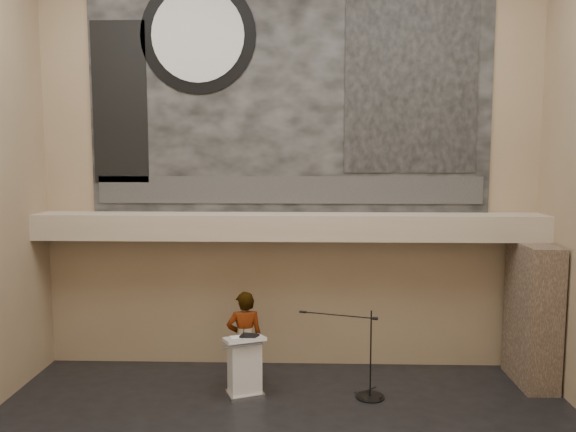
{
  "coord_description": "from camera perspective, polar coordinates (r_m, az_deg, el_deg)",
  "views": [
    {
      "loc": [
        0.33,
        -7.37,
        4.36
      ],
      "look_at": [
        0.0,
        3.2,
        3.2
      ],
      "focal_mm": 35.0,
      "sensor_mm": 36.0,
      "label": 1
    }
  ],
  "objects": [
    {
      "name": "wall_back",
      "position": [
        11.38,
        0.12,
        5.7
      ],
      "size": [
        10.0,
        0.02,
        8.5
      ],
      "primitive_type": "cube",
      "color": "#8C7359",
      "rests_on": "floor"
    },
    {
      "name": "wall_front",
      "position": [
        3.39,
        -3.76,
        4.41
      ],
      "size": [
        10.0,
        0.02,
        8.5
      ],
      "primitive_type": "cube",
      "color": "#8C7359",
      "rests_on": "floor"
    },
    {
      "name": "soffit",
      "position": [
        11.07,
        0.06,
        -1.06
      ],
      "size": [
        10.0,
        0.8,
        0.5
      ],
      "primitive_type": "cube",
      "color": "tan",
      "rests_on": "wall_back"
    },
    {
      "name": "sprinkler_left",
      "position": [
        11.22,
        -8.15,
        -2.47
      ],
      "size": [
        0.04,
        0.04,
        0.06
      ],
      "primitive_type": "cylinder",
      "color": "#B2893D",
      "rests_on": "soffit"
    },
    {
      "name": "sprinkler_right",
      "position": [
        11.16,
        9.86,
        -2.54
      ],
      "size": [
        0.04,
        0.04,
        0.06
      ],
      "primitive_type": "cylinder",
      "color": "#B2893D",
      "rests_on": "soffit"
    },
    {
      "name": "banner",
      "position": [
        11.42,
        0.12,
        12.99
      ],
      "size": [
        8.0,
        0.05,
        5.0
      ],
      "primitive_type": "cube",
      "color": "black",
      "rests_on": "wall_back"
    },
    {
      "name": "banner_text_strip",
      "position": [
        11.33,
        0.11,
        2.67
      ],
      "size": [
        7.76,
        0.02,
        0.55
      ],
      "primitive_type": "cube",
      "color": "#2D2D2D",
      "rests_on": "banner"
    },
    {
      "name": "banner_clock_rim",
      "position": [
        11.74,
        -9.14,
        17.68
      ],
      "size": [
        2.3,
        0.02,
        2.3
      ],
      "primitive_type": "cylinder",
      "rotation": [
        1.57,
        0.0,
        0.0
      ],
      "color": "black",
      "rests_on": "banner"
    },
    {
      "name": "banner_clock_face",
      "position": [
        11.72,
        -9.16,
        17.7
      ],
      "size": [
        1.84,
        0.02,
        1.84
      ],
      "primitive_type": "cylinder",
      "rotation": [
        1.57,
        0.0,
        0.0
      ],
      "color": "silver",
      "rests_on": "banner"
    },
    {
      "name": "banner_building_print",
      "position": [
        11.58,
        12.4,
        13.26
      ],
      "size": [
        2.6,
        0.02,
        3.6
      ],
      "primitive_type": "cube",
      "color": "black",
      "rests_on": "banner"
    },
    {
      "name": "banner_brick_print",
      "position": [
        11.94,
        -16.73,
        10.99
      ],
      "size": [
        1.1,
        0.02,
        3.2
      ],
      "primitive_type": "cube",
      "color": "black",
      "rests_on": "banner"
    },
    {
      "name": "stone_pier",
      "position": [
        11.77,
        23.57,
        -9.1
      ],
      "size": [
        0.6,
        1.4,
        2.7
      ],
      "primitive_type": "cube",
      "color": "#45352A",
      "rests_on": "floor"
    },
    {
      "name": "lectern",
      "position": [
        10.51,
        -4.43,
        -15.0
      ],
      "size": [
        0.84,
        0.72,
        1.13
      ],
      "rotation": [
        0.0,
        0.0,
        0.39
      ],
      "color": "silver",
      "rests_on": "floor"
    },
    {
      "name": "binder",
      "position": [
        10.32,
        -3.94,
        -12.06
      ],
      "size": [
        0.36,
        0.31,
        0.04
      ],
      "primitive_type": "cube",
      "rotation": [
        0.0,
        0.0,
        -0.25
      ],
      "color": "black",
      "rests_on": "lectern"
    },
    {
      "name": "papers",
      "position": [
        10.29,
        -5.17,
        -12.22
      ],
      "size": [
        0.31,
        0.35,
        0.0
      ],
      "primitive_type": "cube",
      "rotation": [
        0.0,
        0.0,
        0.38
      ],
      "color": "white",
      "rests_on": "lectern"
    },
    {
      "name": "speaker_person",
      "position": [
        10.72,
        -4.42,
        -12.45
      ],
      "size": [
        0.74,
        0.55,
        1.85
      ],
      "primitive_type": "imported",
      "rotation": [
        0.0,
        0.0,
        3.3
      ],
      "color": "silver",
      "rests_on": "floor"
    },
    {
      "name": "mic_stand",
      "position": [
        10.65,
        8.07,
        -16.52
      ],
      "size": [
        1.54,
        0.65,
        1.61
      ],
      "rotation": [
        0.0,
        0.0,
        -0.29
      ],
      "color": "black",
      "rests_on": "floor"
    }
  ]
}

